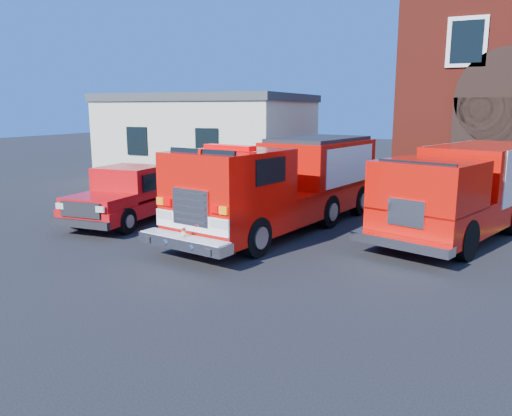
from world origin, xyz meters
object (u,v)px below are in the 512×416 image
at_px(side_building, 211,134).
at_px(secondary_truck, 468,187).
at_px(fire_engine, 285,183).
at_px(pickup_truck, 135,194).

bearing_deg(side_building, secondary_truck, -34.55).
bearing_deg(fire_engine, side_building, 128.05).
distance_m(pickup_truck, secondary_truck, 10.23).
relative_size(side_building, secondary_truck, 1.26).
xyz_separation_m(side_building, pickup_truck, (3.54, -11.57, -1.36)).
xyz_separation_m(side_building, secondary_truck, (13.49, -9.29, -0.83)).
bearing_deg(pickup_truck, fire_engine, 8.94).
height_order(fire_engine, pickup_truck, fire_engine).
xyz_separation_m(fire_engine, secondary_truck, (5.04, 1.51, -0.02)).
bearing_deg(pickup_truck, secondary_truck, 12.91).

